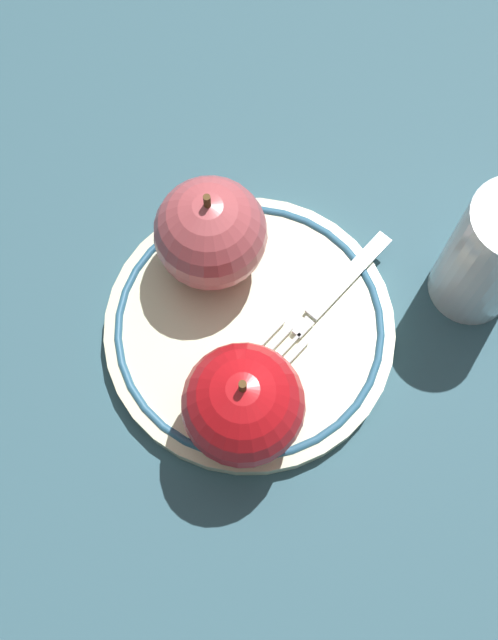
# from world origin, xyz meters

# --- Properties ---
(ground_plane) EXTENTS (2.00, 2.00, 0.00)m
(ground_plane) POSITION_xyz_m (0.00, 0.00, 0.00)
(ground_plane) COLOR #355C6A
(plate) EXTENTS (0.22, 0.22, 0.02)m
(plate) POSITION_xyz_m (0.00, 0.02, 0.01)
(plate) COLOR beige
(plate) RESTS_ON ground_plane
(apple_red_whole) EXTENTS (0.08, 0.08, 0.09)m
(apple_red_whole) POSITION_xyz_m (-0.05, -0.01, 0.06)
(apple_red_whole) COLOR #B84D53
(apple_red_whole) RESTS_ON plate
(apple_second_whole) EXTENTS (0.08, 0.08, 0.09)m
(apple_second_whole) POSITION_xyz_m (0.07, 0.02, 0.06)
(apple_second_whole) COLOR red
(apple_second_whole) RESTS_ON plate
(fork) EXTENTS (0.14, 0.12, 0.00)m
(fork) POSITION_xyz_m (-0.02, 0.07, 0.02)
(fork) COLOR silver
(fork) RESTS_ON plate
(drinking_glass) EXTENTS (0.06, 0.06, 0.12)m
(drinking_glass) POSITION_xyz_m (-0.05, 0.19, 0.06)
(drinking_glass) COLOR silver
(drinking_glass) RESTS_ON ground_plane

